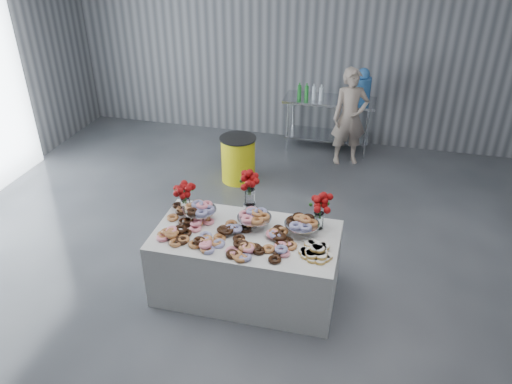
{
  "coord_description": "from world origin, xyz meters",
  "views": [
    {
      "loc": [
        1.37,
        -3.85,
        3.69
      ],
      "look_at": [
        0.2,
        0.7,
        0.97
      ],
      "focal_mm": 35.0,
      "sensor_mm": 36.0,
      "label": 1
    }
  ],
  "objects_px": {
    "display_table": "(246,263)",
    "person": "(350,117)",
    "water_jug": "(362,87)",
    "prep_table": "(329,115)",
    "trash_barrel": "(238,159)"
  },
  "relations": [
    {
      "from": "trash_barrel",
      "to": "prep_table",
      "type": "bearing_deg",
      "value": 51.59
    },
    {
      "from": "display_table",
      "to": "person",
      "type": "bearing_deg",
      "value": 77.93
    },
    {
      "from": "water_jug",
      "to": "person",
      "type": "relative_size",
      "value": 0.36
    },
    {
      "from": "display_table",
      "to": "water_jug",
      "type": "xyz_separation_m",
      "value": [
        0.87,
        3.89,
        0.77
      ]
    },
    {
      "from": "display_table",
      "to": "prep_table",
      "type": "distance_m",
      "value": 3.92
    },
    {
      "from": "person",
      "to": "trash_barrel",
      "type": "bearing_deg",
      "value": -166.25
    },
    {
      "from": "water_jug",
      "to": "person",
      "type": "xyz_separation_m",
      "value": [
        -0.12,
        -0.42,
        -0.37
      ]
    },
    {
      "from": "prep_table",
      "to": "display_table",
      "type": "bearing_deg",
      "value": -95.38
    },
    {
      "from": "display_table",
      "to": "prep_table",
      "type": "height_order",
      "value": "prep_table"
    },
    {
      "from": "trash_barrel",
      "to": "person",
      "type": "bearing_deg",
      "value": 34.13
    },
    {
      "from": "display_table",
      "to": "trash_barrel",
      "type": "xyz_separation_m",
      "value": [
        -0.8,
        2.43,
        -0.02
      ]
    },
    {
      "from": "display_table",
      "to": "water_jug",
      "type": "distance_m",
      "value": 4.06
    },
    {
      "from": "display_table",
      "to": "water_jug",
      "type": "relative_size",
      "value": 3.43
    },
    {
      "from": "water_jug",
      "to": "person",
      "type": "bearing_deg",
      "value": -106.36
    },
    {
      "from": "person",
      "to": "display_table",
      "type": "bearing_deg",
      "value": -122.46
    }
  ]
}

